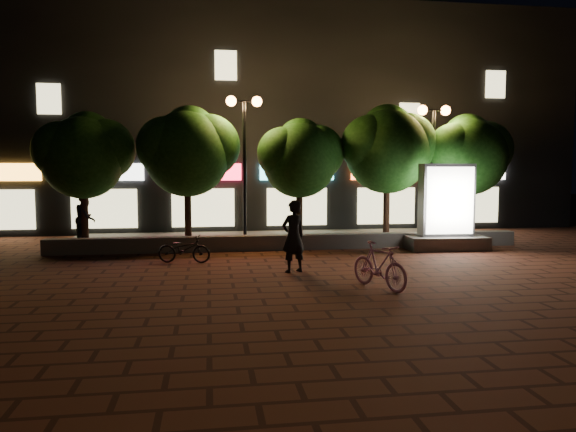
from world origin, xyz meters
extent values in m
plane|color=#502519|center=(0.00, 0.00, 0.00)|extent=(80.00, 80.00, 0.00)
cube|color=slate|center=(0.00, 4.00, 0.25)|extent=(16.00, 0.45, 0.50)
cube|color=slate|center=(0.00, 6.50, 0.04)|extent=(16.00, 5.00, 0.08)
cube|color=black|center=(0.00, 13.00, 5.00)|extent=(28.00, 8.00, 10.00)
cube|color=black|center=(-9.00, 12.00, 10.05)|extent=(3.00, 0.25, 0.10)
cube|color=beige|center=(-11.00, 8.94, 1.10)|extent=(2.60, 0.10, 1.60)
cube|color=silver|center=(-7.00, 8.94, 2.60)|extent=(3.20, 0.12, 0.70)
cube|color=beige|center=(-7.00, 8.94, 1.10)|extent=(2.60, 0.10, 1.60)
cube|color=red|center=(-3.00, 8.94, 2.60)|extent=(3.20, 0.12, 0.70)
cube|color=beige|center=(-3.00, 8.94, 1.10)|extent=(2.60, 0.10, 1.60)
cube|color=#51DCDF|center=(1.00, 8.94, 2.60)|extent=(3.20, 0.12, 0.70)
cube|color=beige|center=(1.00, 8.94, 1.10)|extent=(2.60, 0.10, 1.60)
cube|color=orange|center=(5.00, 8.94, 2.60)|extent=(3.20, 0.12, 0.70)
cube|color=beige|center=(5.00, 8.94, 1.10)|extent=(2.60, 0.10, 1.60)
cube|color=silver|center=(9.00, 8.94, 2.60)|extent=(3.20, 0.12, 0.70)
cube|color=beige|center=(9.00, 8.94, 1.10)|extent=(2.60, 0.10, 1.60)
cube|color=beige|center=(-9.00, 8.94, 5.50)|extent=(0.90, 0.10, 1.20)
cube|color=beige|center=(-2.00, 8.94, 7.00)|extent=(0.90, 0.10, 1.20)
cube|color=beige|center=(6.00, 8.94, 5.00)|extent=(0.90, 0.10, 1.20)
cube|color=beige|center=(10.00, 8.94, 6.50)|extent=(0.90, 0.10, 1.20)
cylinder|color=black|center=(-7.00, 5.40, 1.21)|extent=(0.24, 0.24, 2.25)
sphere|color=#23591A|center=(-7.00, 5.40, 3.10)|extent=(2.80, 2.80, 2.80)
sphere|color=#23591A|center=(-6.30, 5.60, 3.40)|extent=(2.10, 2.10, 2.10)
sphere|color=#23591A|center=(-7.63, 5.25, 3.35)|extent=(1.96, 1.96, 1.96)
sphere|color=#23591A|center=(-6.90, 5.75, 3.80)|extent=(1.82, 1.82, 1.82)
cylinder|color=black|center=(-3.50, 5.40, 1.25)|extent=(0.24, 0.24, 2.34)
sphere|color=#23591A|center=(-3.50, 5.40, 3.25)|extent=(3.00, 3.00, 3.00)
sphere|color=#23591A|center=(-2.75, 5.60, 3.54)|extent=(2.25, 2.25, 2.25)
sphere|color=#23591A|center=(-4.17, 5.25, 3.50)|extent=(2.10, 2.10, 2.10)
sphere|color=#23591A|center=(-3.40, 5.75, 4.00)|extent=(1.95, 1.95, 1.95)
cylinder|color=black|center=(0.50, 5.40, 1.18)|extent=(0.24, 0.24, 2.21)
sphere|color=#23591A|center=(0.50, 5.40, 3.03)|extent=(2.70, 2.70, 2.70)
sphere|color=#23591A|center=(1.17, 5.60, 3.33)|extent=(2.03, 2.03, 2.02)
sphere|color=#23591A|center=(-0.11, 5.25, 3.28)|extent=(1.89, 1.89, 1.89)
sphere|color=#23591A|center=(0.60, 5.75, 3.70)|extent=(1.76, 1.76, 1.76)
cylinder|color=black|center=(3.80, 5.40, 1.30)|extent=(0.24, 0.24, 2.43)
sphere|color=#23591A|center=(3.80, 5.40, 3.36)|extent=(3.10, 3.10, 3.10)
sphere|color=#23591A|center=(4.58, 5.60, 3.66)|extent=(2.33, 2.33, 2.33)
sphere|color=#23591A|center=(3.10, 5.25, 3.61)|extent=(2.17, 2.17, 2.17)
sphere|color=#23591A|center=(3.90, 5.75, 4.14)|extent=(2.01, 2.02, 2.02)
cylinder|color=black|center=(7.00, 5.40, 1.23)|extent=(0.24, 0.24, 2.29)
sphere|color=#23591A|center=(7.00, 5.40, 3.17)|extent=(2.90, 2.90, 2.90)
sphere|color=#23591A|center=(7.72, 5.60, 3.47)|extent=(2.18, 2.17, 2.17)
sphere|color=#23591A|center=(6.35, 5.25, 3.42)|extent=(2.03, 2.03, 2.03)
sphere|color=#23591A|center=(7.10, 5.75, 3.90)|extent=(1.89, 1.88, 1.88)
cylinder|color=black|center=(-1.50, 5.20, 2.58)|extent=(0.12, 0.12, 5.00)
cylinder|color=black|center=(-1.50, 5.20, 5.08)|extent=(0.90, 0.08, 0.08)
sphere|color=#FF8A3F|center=(-1.95, 5.20, 5.08)|extent=(0.36, 0.36, 0.36)
sphere|color=#FF8A3F|center=(-1.05, 5.20, 5.08)|extent=(0.36, 0.36, 0.36)
cylinder|color=black|center=(5.50, 5.20, 2.48)|extent=(0.12, 0.12, 4.80)
cylinder|color=black|center=(5.50, 5.20, 4.88)|extent=(0.90, 0.08, 0.08)
sphere|color=#FF8A3F|center=(5.05, 5.20, 4.88)|extent=(0.36, 0.36, 0.36)
sphere|color=#FF8A3F|center=(5.95, 5.20, 4.88)|extent=(0.36, 0.36, 0.36)
cube|color=slate|center=(5.20, 3.33, 0.22)|extent=(2.72, 1.44, 0.45)
cube|color=#4C4C51|center=(5.20, 3.33, 1.67)|extent=(1.81, 0.68, 2.45)
cube|color=white|center=(5.18, 3.01, 1.67)|extent=(1.62, 0.10, 2.23)
cube|color=white|center=(5.21, 3.66, 1.67)|extent=(1.62, 0.10, 2.23)
imported|color=#C87DB6|center=(1.05, -2.18, 0.53)|extent=(1.17, 1.82, 1.06)
imported|color=black|center=(-0.57, 0.02, 0.95)|extent=(0.82, 0.70, 1.91)
imported|color=black|center=(-3.49, 1.89, 0.40)|extent=(1.62, 0.87, 0.81)
imported|color=black|center=(-7.01, 5.61, 1.02)|extent=(0.77, 0.96, 1.88)
camera|label=1|loc=(-2.75, -13.73, 2.71)|focal=33.31mm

